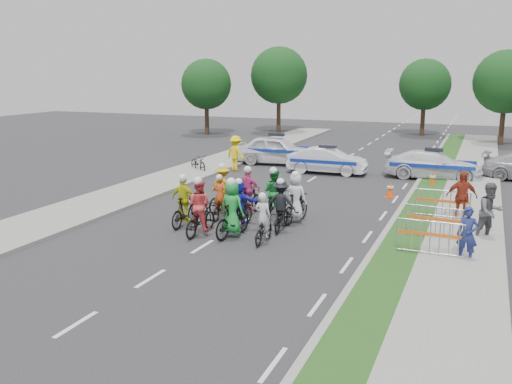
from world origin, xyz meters
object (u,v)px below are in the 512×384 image
at_px(rider_8, 274,199).
at_px(barrier_0, 430,239).
at_px(rider_10, 223,192).
at_px(marshal_hiviz, 236,153).
at_px(rider_7, 296,202).
at_px(spectator_1, 490,212).
at_px(rider_1, 232,214).
at_px(rider_2, 200,213).
at_px(rider_6, 221,204).
at_px(rider_9, 249,196).
at_px(parked_bike, 198,163).
at_px(police_car_0, 276,150).
at_px(police_car_1, 327,161).
at_px(rider_4, 281,210).
at_px(tree_1, 506,82).
at_px(rider_0, 263,226).
at_px(spectator_2, 462,197).
at_px(tree_4, 425,85).
at_px(tree_0, 206,84).
at_px(spectator_0, 467,235).
at_px(tree_3, 279,75).
at_px(barrier_2, 442,205).
at_px(rider_5, 240,207).
at_px(cone_0, 390,190).
at_px(police_car_2, 433,165).
at_px(rider_3, 185,206).
at_px(barrier_1, 436,224).

relative_size(rider_8, barrier_0, 0.99).
relative_size(rider_10, marshal_hiviz, 1.03).
height_order(rider_7, spectator_1, rider_7).
bearing_deg(marshal_hiviz, rider_1, 134.29).
height_order(rider_2, rider_6, rider_2).
distance_m(rider_9, parked_bike, 9.95).
relative_size(police_car_0, police_car_1, 1.17).
relative_size(rider_4, rider_6, 1.10).
xyz_separation_m(rider_2, tree_1, (9.70, 28.80, 3.80)).
bearing_deg(parked_bike, rider_7, -97.54).
relative_size(rider_6, spectator_1, 0.89).
xyz_separation_m(rider_0, tree_1, (7.41, 28.84, 3.98)).
relative_size(spectator_1, spectator_2, 1.01).
xyz_separation_m(rider_6, tree_4, (3.97, 30.63, 3.62)).
height_order(spectator_1, tree_0, tree_0).
bearing_deg(spectator_0, rider_2, -172.16).
bearing_deg(tree_3, tree_1, -6.34).
xyz_separation_m(rider_1, parked_bike, (-6.87, 10.66, -0.33)).
height_order(rider_9, police_car_0, rider_9).
height_order(rider_8, barrier_2, rider_8).
distance_m(rider_10, barrier_0, 8.59).
bearing_deg(rider_9, rider_5, 110.99).
height_order(rider_6, cone_0, rider_6).
relative_size(police_car_2, tree_4, 0.76).
xyz_separation_m(cone_0, tree_1, (4.68, 20.66, 4.20)).
bearing_deg(rider_6, tree_0, -67.88).
xyz_separation_m(barrier_0, tree_1, (2.30, 28.42, 3.98)).
bearing_deg(rider_3, rider_2, 145.66).
bearing_deg(rider_1, rider_6, -45.18).
distance_m(marshal_hiviz, barrier_0, 16.08).
xyz_separation_m(rider_8, barrier_0, (5.83, -2.52, -0.16)).
xyz_separation_m(rider_1, tree_4, (2.56, 32.67, 3.41)).
bearing_deg(rider_2, rider_5, -123.44).
bearing_deg(barrier_2, rider_6, -159.62).
bearing_deg(rider_2, rider_4, -145.82).
height_order(rider_9, tree_4, tree_4).
bearing_deg(police_car_2, barrier_1, -177.29).
bearing_deg(rider_9, barrier_0, 167.41).
height_order(rider_8, police_car_1, rider_8).
height_order(rider_9, tree_3, tree_3).
bearing_deg(rider_9, rider_0, 128.74).
distance_m(rider_8, police_car_0, 12.39).
xyz_separation_m(police_car_1, barrier_2, (6.43, -7.72, -0.12)).
height_order(rider_6, police_car_1, rider_6).
relative_size(rider_4, tree_0, 0.30).
xyz_separation_m(rider_0, spectator_1, (6.71, 2.97, 0.40)).
height_order(spectator_0, tree_3, tree_3).
bearing_deg(spectator_0, cone_0, 118.80).
relative_size(parked_bike, tree_4, 0.27).
height_order(tree_0, tree_4, same).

